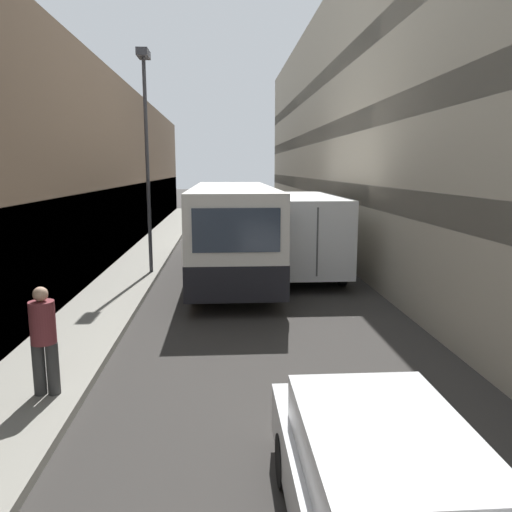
{
  "coord_description": "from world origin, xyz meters",
  "views": [
    {
      "loc": [
        -0.86,
        0.55,
        3.63
      ],
      "look_at": [
        -0.11,
        12.07,
        1.6
      ],
      "focal_mm": 35.0,
      "sensor_mm": 36.0,
      "label": 1
    }
  ],
  "objects_px": {
    "car_hatchback": "(387,496)",
    "pedestrian": "(44,337)",
    "bus": "(232,229)",
    "box_truck": "(297,228)",
    "street_lamp": "(146,123)"
  },
  "relations": [
    {
      "from": "pedestrian",
      "to": "street_lamp",
      "type": "distance_m",
      "value": 10.2
    },
    {
      "from": "car_hatchback",
      "to": "bus",
      "type": "bearing_deg",
      "value": 95.2
    },
    {
      "from": "car_hatchback",
      "to": "pedestrian",
      "type": "height_order",
      "value": "pedestrian"
    },
    {
      "from": "car_hatchback",
      "to": "pedestrian",
      "type": "xyz_separation_m",
      "value": [
        -4.23,
        3.51,
        0.39
      ]
    },
    {
      "from": "box_truck",
      "to": "pedestrian",
      "type": "height_order",
      "value": "box_truck"
    },
    {
      "from": "box_truck",
      "to": "pedestrian",
      "type": "distance_m",
      "value": 11.55
    },
    {
      "from": "bus",
      "to": "box_truck",
      "type": "height_order",
      "value": "bus"
    },
    {
      "from": "street_lamp",
      "to": "bus",
      "type": "bearing_deg",
      "value": -4.03
    },
    {
      "from": "car_hatchback",
      "to": "street_lamp",
      "type": "height_order",
      "value": "street_lamp"
    },
    {
      "from": "car_hatchback",
      "to": "street_lamp",
      "type": "relative_size",
      "value": 0.59
    },
    {
      "from": "car_hatchback",
      "to": "box_truck",
      "type": "relative_size",
      "value": 0.52
    },
    {
      "from": "bus",
      "to": "pedestrian",
      "type": "height_order",
      "value": "bus"
    },
    {
      "from": "street_lamp",
      "to": "pedestrian",
      "type": "bearing_deg",
      "value": -91.8
    },
    {
      "from": "car_hatchback",
      "to": "street_lamp",
      "type": "bearing_deg",
      "value": 106.99
    },
    {
      "from": "car_hatchback",
      "to": "bus",
      "type": "distance_m",
      "value": 12.78
    }
  ]
}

